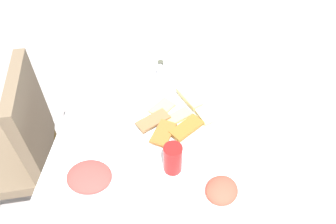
% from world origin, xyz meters
% --- Properties ---
extents(ground_plane, '(6.00, 6.00, 0.00)m').
position_xyz_m(ground_plane, '(0.00, 0.00, 0.00)').
color(ground_plane, '#AAA19F').
extents(dining_table, '(1.01, 0.80, 0.75)m').
position_xyz_m(dining_table, '(0.00, 0.00, 0.66)').
color(dining_table, white).
rests_on(dining_table, ground_plane).
extents(dining_chair, '(0.51, 0.51, 0.91)m').
position_xyz_m(dining_chair, '(-0.04, 0.68, 0.51)').
color(dining_chair, brown).
rests_on(dining_chair, ground_plane).
extents(pide_platter, '(0.33, 0.33, 0.05)m').
position_xyz_m(pide_platter, '(-0.02, -0.07, 0.76)').
color(pide_platter, white).
rests_on(pide_platter, dining_table).
extents(salad_plate_greens, '(0.20, 0.20, 0.05)m').
position_xyz_m(salad_plate_greens, '(-0.34, -0.24, 0.77)').
color(salad_plate_greens, white).
rests_on(salad_plate_greens, dining_table).
extents(salad_plate_rice, '(0.22, 0.22, 0.04)m').
position_xyz_m(salad_plate_rice, '(-0.33, 0.22, 0.77)').
color(salad_plate_rice, white).
rests_on(salad_plate_rice, dining_table).
extents(soda_can, '(0.08, 0.08, 0.12)m').
position_xyz_m(soda_can, '(-0.25, -0.07, 0.81)').
color(soda_can, red).
rests_on(soda_can, dining_table).
extents(drinking_glass, '(0.07, 0.07, 0.09)m').
position_xyz_m(drinking_glass, '(0.18, 0.18, 0.80)').
color(drinking_glass, silver).
rests_on(drinking_glass, dining_table).
extents(paper_napkin, '(0.15, 0.15, 0.00)m').
position_xyz_m(paper_napkin, '(0.23, -0.19, 0.75)').
color(paper_napkin, white).
rests_on(paper_napkin, dining_table).
extents(fork, '(0.18, 0.09, 0.00)m').
position_xyz_m(fork, '(0.23, -0.21, 0.76)').
color(fork, silver).
rests_on(fork, paper_napkin).
extents(spoon, '(0.18, 0.09, 0.00)m').
position_xyz_m(spoon, '(0.23, -0.17, 0.76)').
color(spoon, silver).
rests_on(spoon, paper_napkin).
extents(condiment_caddy, '(0.09, 0.09, 0.07)m').
position_xyz_m(condiment_caddy, '(0.25, 0.03, 0.77)').
color(condiment_caddy, '#B2B2B7').
rests_on(condiment_caddy, dining_table).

